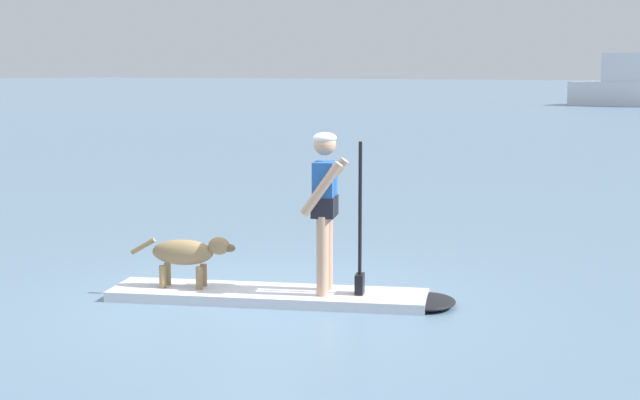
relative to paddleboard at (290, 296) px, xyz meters
The scene contains 4 objects.
ground_plane 0.23m from the paddleboard, 158.27° to the right, with size 400.00×400.00×0.00m, color slate.
paddleboard is the anchor object (origin of this frame).
person_paddler 1.04m from the paddleboard, 21.73° to the left, with size 0.68×0.59×1.59m.
dog 1.13m from the paddleboard, 158.27° to the right, with size 1.05×0.48×0.53m.
Camera 1 is at (5.42, -7.84, 2.30)m, focal length 54.44 mm.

